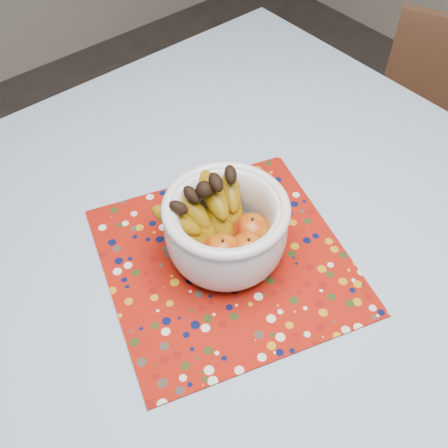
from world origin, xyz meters
The scene contains 5 objects.
table centered at (0.00, 0.00, 0.67)m, with size 1.20×1.20×0.75m.
chair centered at (0.89, 0.15, 0.45)m, with size 0.45×0.45×0.81m.
tablecloth centered at (0.00, 0.00, 0.76)m, with size 1.32×1.32×0.01m, color #6289A4.
placemat centered at (-0.01, 0.03, 0.76)m, with size 0.41×0.41×0.00m, color maroon.
fruit_bowl centered at (0.00, 0.05, 0.84)m, with size 0.25×0.22×0.16m.
Camera 1 is at (-0.36, -0.40, 1.51)m, focal length 42.00 mm.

